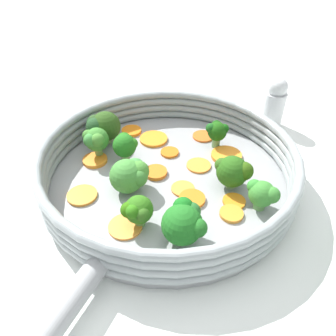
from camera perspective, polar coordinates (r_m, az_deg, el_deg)
The scene contains 29 objects.
ground_plane at distance 0.48m, azimuth 0.00°, elevation -2.60°, with size 4.00×4.00×0.00m, color white.
skillet at distance 0.48m, azimuth 0.00°, elevation -2.02°, with size 0.34×0.34×0.01m, color #939699.
skillet_rim_wall at distance 0.46m, azimuth 0.00°, elevation 1.04°, with size 0.36×0.36×0.05m.
skillet_rivet_left at distance 0.40m, azimuth -16.14°, elevation -12.72°, with size 0.01×0.01×0.01m, color #8F9499.
skillet_rivet_right at distance 0.36m, azimuth -4.41°, elevation -17.86°, with size 0.01×0.01×0.01m, color #989B94.
carrot_slice_0 at distance 0.52m, azimuth 10.14°, elevation 2.16°, with size 0.05×0.05×0.01m, color orange.
carrot_slice_1 at distance 0.45m, azimuth -14.72°, elevation -4.62°, with size 0.04×0.04×0.00m, color orange.
carrot_slice_2 at distance 0.44m, azimuth 4.22°, elevation -5.39°, with size 0.04×0.04×0.01m, color orange.
carrot_slice_3 at distance 0.44m, azimuth 11.43°, elevation -5.70°, with size 0.03×0.03×0.00m, color orange.
carrot_slice_4 at distance 0.48m, azimuth -2.15°, elevation -0.76°, with size 0.03×0.03×0.01m, color orange.
carrot_slice_5 at distance 0.52m, azimuth 0.29°, elevation 2.74°, with size 0.03×0.03×0.00m, color orange.
carrot_slice_6 at distance 0.49m, azimuth 5.36°, elevation 0.45°, with size 0.04×0.04×0.00m, color orange.
carrot_slice_7 at distance 0.55m, azimuth -2.17°, elevation 5.13°, with size 0.05×0.05×0.00m, color orange.
carrot_slice_8 at distance 0.56m, azimuth 6.14°, elevation 5.53°, with size 0.04×0.04×0.00m, color orange.
carrot_slice_9 at distance 0.51m, azimuth -12.59°, elevation 1.37°, with size 0.04×0.04×0.01m, color orange.
carrot_slice_10 at distance 0.45m, azimuth 2.60°, elevation -3.61°, with size 0.03×0.03×0.00m, color orange.
carrot_slice_11 at distance 0.41m, azimuth -7.45°, elevation -10.08°, with size 0.04×0.04×0.00m, color orange.
carrot_slice_12 at distance 0.42m, azimuth 10.98°, elevation -7.81°, with size 0.03×0.03×0.00m, color orange.
carrot_slice_13 at distance 0.57m, azimuth -6.38°, elevation 6.44°, with size 0.03×0.03×0.01m, color orange.
broccoli_floret_0 at distance 0.45m, azimuth 11.27°, elevation -0.56°, with size 0.05×0.04×0.05m.
broccoli_floret_1 at distance 0.52m, azimuth 8.52°, elevation 6.38°, with size 0.04×0.03×0.04m.
broccoli_floret_2 at distance 0.44m, azimuth -6.49°, elevation -1.17°, with size 0.05×0.05×0.05m.
broccoli_floret_3 at distance 0.49m, azimuth -7.50°, elevation 4.00°, with size 0.04×0.04×0.05m.
broccoli_floret_4 at distance 0.54m, azimuth -11.39°, elevation 7.19°, with size 0.06×0.05×0.05m.
broccoli_floret_5 at distance 0.50m, azimuth -12.50°, elevation 4.80°, with size 0.04×0.04×0.05m.
broccoli_floret_6 at distance 0.43m, azimuth 16.13°, elevation -4.33°, with size 0.04×0.04×0.04m.
broccoli_floret_7 at distance 0.39m, azimuth -5.32°, elevation -7.39°, with size 0.04×0.04×0.04m.
broccoli_floret_8 at distance 0.37m, azimuth 2.75°, elevation -9.43°, with size 0.05×0.05×0.05m.
salt_shaker at distance 0.62m, azimuth 18.03°, elevation 10.70°, with size 0.04×0.04×0.09m.
Camera 1 is at (-0.09, -0.35, 0.32)m, focal length 35.00 mm.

